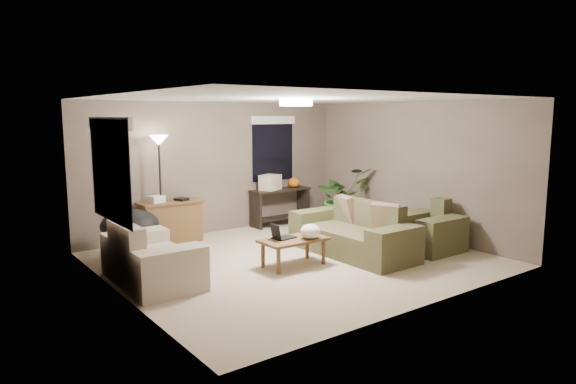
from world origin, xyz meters
TOP-DOWN VIEW (x-y plane):
  - room_shell at (0.00, 0.00)m, footprint 5.50×5.50m
  - main_sofa at (0.98, -0.29)m, footprint 0.95×2.20m
  - throw_pillows at (1.23, -0.29)m, footprint 0.39×1.40m
  - loveseat at (-2.27, 0.26)m, footprint 0.90×1.60m
  - armchair at (2.12, -0.86)m, footprint 0.95×1.00m
  - coffee_table at (-0.24, -0.26)m, footprint 1.00×0.55m
  - laptop at (-0.40, -0.16)m, footprint 0.38×0.27m
  - plastic_bag at (-0.04, -0.41)m, footprint 0.33×0.30m
  - desk at (-1.13, 2.17)m, footprint 1.10×0.50m
  - desk_papers at (-1.29, 2.16)m, footprint 0.72×0.32m
  - console_table at (1.32, 2.25)m, footprint 1.30×0.40m
  - pumpkin at (1.67, 2.25)m, footprint 0.29×0.29m
  - cardboard_box at (1.07, 2.25)m, footprint 0.50×0.44m
  - papasan_chair at (-2.08, 1.55)m, footprint 1.06×1.06m
  - floor_lamp at (-1.30, 2.16)m, footprint 0.32×0.32m
  - ceiling_fixture at (0.00, 0.00)m, footprint 0.50×0.50m
  - houseplant at (2.21, 1.32)m, footprint 1.10×1.23m
  - cat_scratching_post at (2.48, 1.02)m, footprint 0.32×0.32m
  - window_left at (-2.73, 0.30)m, footprint 0.05×1.56m
  - window_back at (1.30, 2.48)m, footprint 1.06×0.05m

SIDE VIEW (x-z plane):
  - cat_scratching_post at x=2.48m, z-range -0.04..0.46m
  - main_sofa at x=0.98m, z-range -0.13..0.72m
  - loveseat at x=-2.27m, z-range -0.13..0.72m
  - armchair at x=2.12m, z-range -0.13..0.72m
  - coffee_table at x=-0.24m, z-range 0.15..0.57m
  - desk at x=-1.13m, z-range 0.00..0.75m
  - console_table at x=1.32m, z-range 0.06..0.81m
  - papasan_chair at x=-2.08m, z-range 0.07..0.86m
  - houseplant at x=2.21m, z-range 0.00..0.96m
  - laptop at x=-0.40m, z-range 0.36..0.60m
  - plastic_bag at x=-0.04m, z-range 0.42..0.64m
  - throw_pillows at x=1.23m, z-range 0.42..0.88m
  - desk_papers at x=-1.29m, z-range 0.74..0.86m
  - pumpkin at x=1.67m, z-range 0.75..0.95m
  - cardboard_box at x=1.07m, z-range 0.75..1.06m
  - room_shell at x=0.00m, z-range -1.50..4.00m
  - floor_lamp at x=-1.30m, z-range 0.64..2.55m
  - window_left at x=-2.73m, z-range 1.12..2.45m
  - window_back at x=1.30m, z-range 1.12..2.45m
  - ceiling_fixture at x=0.00m, z-range 2.39..2.49m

